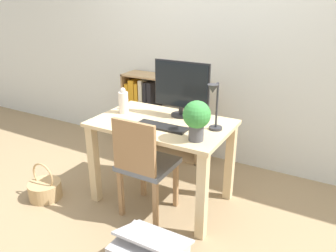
# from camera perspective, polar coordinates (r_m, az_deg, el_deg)

# --- Properties ---
(ground_plane) EXTENTS (10.00, 10.00, 0.00)m
(ground_plane) POSITION_cam_1_polar(r_m,az_deg,el_deg) (2.97, -0.96, -12.42)
(ground_plane) COLOR #997F5B
(wall_back) EXTENTS (8.00, 0.05, 2.60)m
(wall_back) POSITION_cam_1_polar(r_m,az_deg,el_deg) (3.39, 7.71, 15.24)
(wall_back) COLOR silver
(wall_back) RESTS_ON ground_plane
(desk) EXTENTS (1.10, 0.70, 0.73)m
(desk) POSITION_cam_1_polar(r_m,az_deg,el_deg) (2.69, -1.04, -2.20)
(desk) COLOR #D8BC8C
(desk) RESTS_ON ground_plane
(monitor) EXTENTS (0.49, 0.17, 0.46)m
(monitor) POSITION_cam_1_polar(r_m,az_deg,el_deg) (2.70, 2.34, 6.86)
(monitor) COLOR #232326
(monitor) RESTS_ON desk
(keyboard) EXTENTS (0.41, 0.13, 0.02)m
(keyboard) POSITION_cam_1_polar(r_m,az_deg,el_deg) (2.52, -1.10, -0.09)
(keyboard) COLOR black
(keyboard) RESTS_ON desk
(vase) EXTENTS (0.08, 0.08, 0.22)m
(vase) POSITION_cam_1_polar(r_m,az_deg,el_deg) (2.84, -7.77, 4.23)
(vase) COLOR silver
(vase) RESTS_ON desk
(desk_lamp) EXTENTS (0.10, 0.19, 0.37)m
(desk_lamp) POSITION_cam_1_polar(r_m,az_deg,el_deg) (2.39, 8.06, 4.02)
(desk_lamp) COLOR #2D2D33
(desk_lamp) RESTS_ON desk
(potted_plant) EXTENTS (0.19, 0.19, 0.29)m
(potted_plant) POSITION_cam_1_polar(r_m,az_deg,el_deg) (2.24, 5.02, 1.51)
(potted_plant) COLOR #4C4C51
(potted_plant) RESTS_ON desk
(chair) EXTENTS (0.40, 0.40, 0.85)m
(chair) POSITION_cam_1_polar(r_m,az_deg,el_deg) (2.55, -4.21, -6.48)
(chair) COLOR slate
(chair) RESTS_ON ground_plane
(bookshelf) EXTENTS (0.94, 0.28, 0.88)m
(bookshelf) POSITION_cam_1_polar(r_m,az_deg,el_deg) (3.71, -3.17, 2.29)
(bookshelf) COLOR tan
(bookshelf) RESTS_ON ground_plane
(basket) EXTENTS (0.28, 0.28, 0.34)m
(basket) POSITION_cam_1_polar(r_m,az_deg,el_deg) (3.13, -20.64, -10.23)
(basket) COLOR tan
(basket) RESTS_ON ground_plane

